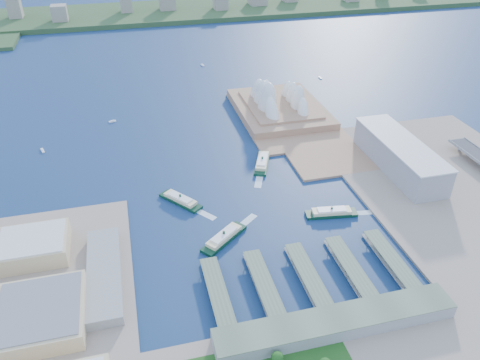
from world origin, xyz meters
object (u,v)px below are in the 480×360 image
object	(u,v)px
opera_house	(280,94)
ferry_c	(224,236)
toaster_building	(399,155)
ferry_d	(332,211)
ferry_a	(180,198)
ferry_b	(262,161)

from	to	relation	value
opera_house	ferry_c	distance (m)	321.26
opera_house	toaster_building	size ratio (longest dim) A/B	1.16
opera_house	ferry_d	world-z (taller)	opera_house
toaster_building	ferry_a	bearing A→B (deg)	-179.07
opera_house	ferry_c	xyz separation A→B (m)	(-152.42, -281.55, -26.51)
opera_house	toaster_building	bearing A→B (deg)	-65.77
opera_house	ferry_b	xyz separation A→B (m)	(-71.60, -146.33, -26.35)
opera_house	ferry_a	world-z (taller)	opera_house
opera_house	toaster_building	distance (m)	219.62
toaster_building	ferry_d	xyz separation A→B (m)	(-119.51, -69.03, -15.18)
ferry_a	toaster_building	bearing A→B (deg)	-37.04
ferry_c	opera_house	bearing A→B (deg)	-67.15
ferry_b	ferry_c	distance (m)	157.53
toaster_building	ferry_d	world-z (taller)	toaster_building
ferry_b	opera_house	bearing A→B (deg)	86.24
opera_house	ferry_b	world-z (taller)	opera_house
ferry_a	ferry_d	distance (m)	169.05
ferry_b	ferry_d	world-z (taller)	ferry_b
ferry_b	ferry_a	bearing A→B (deg)	-130.69
toaster_building	ferry_b	size ratio (longest dim) A/B	2.59
toaster_building	ferry_b	xyz separation A→B (m)	(-161.60, 53.67, -14.85)
toaster_building	ferry_d	bearing A→B (deg)	-149.99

